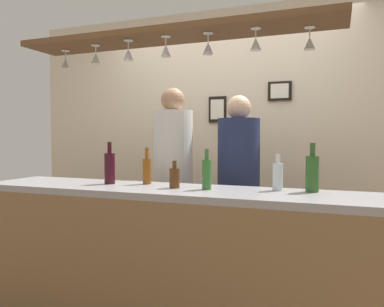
% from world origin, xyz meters
% --- Properties ---
extents(back_wall, '(4.40, 0.06, 2.60)m').
position_xyz_m(back_wall, '(0.00, 1.10, 1.30)').
color(back_wall, beige).
rests_on(back_wall, ground_plane).
extents(bar_counter, '(2.70, 0.55, 0.99)m').
position_xyz_m(bar_counter, '(0.00, -0.50, 0.67)').
color(bar_counter, '#99999E').
rests_on(bar_counter, ground_plane).
extents(overhead_glass_rack, '(2.20, 0.36, 0.04)m').
position_xyz_m(overhead_glass_rack, '(0.00, -0.30, 1.99)').
color(overhead_glass_rack, brown).
extents(hanging_wineglass_far_left, '(0.07, 0.07, 0.13)m').
position_xyz_m(hanging_wineglass_far_left, '(-0.89, -0.26, 1.88)').
color(hanging_wineglass_far_left, silver).
rests_on(hanging_wineglass_far_left, overhead_glass_rack).
extents(hanging_wineglass_left, '(0.07, 0.07, 0.13)m').
position_xyz_m(hanging_wineglass_left, '(-0.57, -0.32, 1.88)').
color(hanging_wineglass_left, silver).
rests_on(hanging_wineglass_left, overhead_glass_rack).
extents(hanging_wineglass_center_left, '(0.07, 0.07, 0.13)m').
position_xyz_m(hanging_wineglass_center_left, '(-0.29, -0.35, 1.88)').
color(hanging_wineglass_center_left, silver).
rests_on(hanging_wineglass_center_left, overhead_glass_rack).
extents(hanging_wineglass_center, '(0.07, 0.07, 0.13)m').
position_xyz_m(hanging_wineglass_center, '(-0.01, -0.36, 1.88)').
color(hanging_wineglass_center, silver).
rests_on(hanging_wineglass_center, overhead_glass_rack).
extents(hanging_wineglass_center_right, '(0.07, 0.07, 0.13)m').
position_xyz_m(hanging_wineglass_center_right, '(0.27, -0.33, 1.88)').
color(hanging_wineglass_center_right, silver).
rests_on(hanging_wineglass_center_right, overhead_glass_rack).
extents(hanging_wineglass_right, '(0.07, 0.07, 0.13)m').
position_xyz_m(hanging_wineglass_right, '(0.57, -0.33, 1.88)').
color(hanging_wineglass_right, silver).
rests_on(hanging_wineglass_right, overhead_glass_rack).
extents(hanging_wineglass_far_right, '(0.07, 0.07, 0.13)m').
position_xyz_m(hanging_wineglass_far_right, '(0.88, -0.24, 1.88)').
color(hanging_wineglass_far_right, silver).
rests_on(hanging_wineglass_far_right, overhead_glass_rack).
extents(person_middle_white_patterned_shirt, '(0.34, 0.34, 1.74)m').
position_xyz_m(person_middle_white_patterned_shirt, '(-0.28, 0.37, 1.05)').
color(person_middle_white_patterned_shirt, '#2D334C').
rests_on(person_middle_white_patterned_shirt, ground_plane).
extents(person_right_navy_shirt, '(0.34, 0.34, 1.66)m').
position_xyz_m(person_right_navy_shirt, '(0.30, 0.37, 1.00)').
color(person_right_navy_shirt, '#2D334C').
rests_on(person_right_navy_shirt, ground_plane).
extents(bottle_soda_clear, '(0.06, 0.06, 0.23)m').
position_xyz_m(bottle_soda_clear, '(0.69, -0.21, 1.08)').
color(bottle_soda_clear, silver).
rests_on(bottle_soda_clear, bar_counter).
extents(bottle_beer_green_import, '(0.06, 0.06, 0.26)m').
position_xyz_m(bottle_beer_green_import, '(0.26, -0.33, 1.09)').
color(bottle_beer_green_import, '#336B2D').
rests_on(bottle_beer_green_import, bar_counter).
extents(bottle_beer_amber_tall, '(0.06, 0.06, 0.26)m').
position_xyz_m(bottle_beer_amber_tall, '(-0.22, -0.22, 1.09)').
color(bottle_beer_amber_tall, brown).
rests_on(bottle_beer_amber_tall, bar_counter).
extents(bottle_champagne_green, '(0.08, 0.08, 0.30)m').
position_xyz_m(bottle_champagne_green, '(0.90, -0.20, 1.10)').
color(bottle_champagne_green, '#2D5623').
rests_on(bottle_champagne_green, bar_counter).
extents(bottle_wine_dark_red, '(0.08, 0.08, 0.30)m').
position_xyz_m(bottle_wine_dark_red, '(-0.48, -0.30, 1.10)').
color(bottle_wine_dark_red, '#380F19').
rests_on(bottle_wine_dark_red, bar_counter).
extents(bottle_beer_brown_stubby, '(0.07, 0.07, 0.18)m').
position_xyz_m(bottle_beer_brown_stubby, '(0.04, -0.34, 1.06)').
color(bottle_beer_brown_stubby, '#512D14').
rests_on(bottle_beer_brown_stubby, bar_counter).
extents(picture_frame_crest, '(0.18, 0.02, 0.26)m').
position_xyz_m(picture_frame_crest, '(-0.09, 1.06, 1.60)').
color(picture_frame_crest, black).
rests_on(picture_frame_crest, back_wall).
extents(picture_frame_upper_small, '(0.22, 0.02, 0.18)m').
position_xyz_m(picture_frame_upper_small, '(0.53, 1.06, 1.76)').
color(picture_frame_upper_small, black).
rests_on(picture_frame_upper_small, back_wall).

